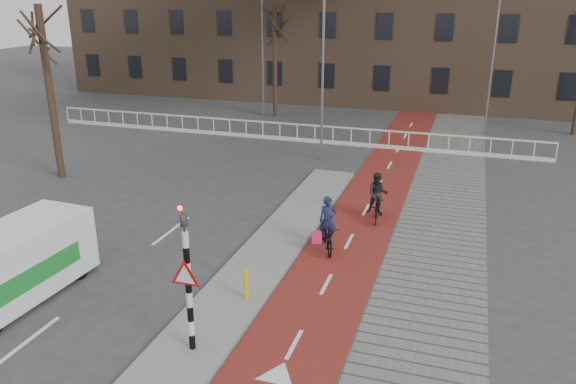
% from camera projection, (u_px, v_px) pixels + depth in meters
% --- Properties ---
extents(ground, '(120.00, 120.00, 0.00)m').
position_uv_depth(ground, '(250.00, 312.00, 14.37)').
color(ground, '#38383A').
rests_on(ground, ground).
extents(bike_lane, '(2.50, 60.00, 0.01)m').
position_uv_depth(bike_lane, '(375.00, 193.00, 22.88)').
color(bike_lane, maroon).
rests_on(bike_lane, ground).
extents(sidewalk, '(3.00, 60.00, 0.01)m').
position_uv_depth(sidewalk, '(446.00, 200.00, 22.07)').
color(sidewalk, slate).
rests_on(sidewalk, ground).
extents(curb_island, '(1.80, 16.00, 0.12)m').
position_uv_depth(curb_island, '(276.00, 243.00, 18.14)').
color(curb_island, gray).
rests_on(curb_island, ground).
extents(traffic_signal, '(0.80, 0.80, 3.68)m').
position_uv_depth(traffic_signal, '(187.00, 275.00, 12.07)').
color(traffic_signal, black).
rests_on(traffic_signal, curb_island).
extents(bollard, '(0.12, 0.12, 0.83)m').
position_uv_depth(bollard, '(246.00, 284.00, 14.66)').
color(bollard, yellow).
rests_on(bollard, curb_island).
extents(cyclist_near, '(1.19, 1.77, 1.77)m').
position_uv_depth(cyclist_near, '(327.00, 233.00, 17.62)').
color(cyclist_near, black).
rests_on(cyclist_near, bike_lane).
extents(cyclist_far, '(0.81, 1.66, 1.76)m').
position_uv_depth(cyclist_far, '(377.00, 201.00, 19.90)').
color(cyclist_far, black).
rests_on(cyclist_far, bike_lane).
extents(van, '(2.03, 4.60, 1.94)m').
position_uv_depth(van, '(11.00, 265.00, 14.62)').
color(van, white).
rests_on(van, ground).
extents(railing, '(28.00, 0.10, 0.99)m').
position_uv_depth(railing, '(280.00, 134.00, 30.95)').
color(railing, silver).
rests_on(railing, ground).
extents(tree_left, '(0.31, 0.31, 7.29)m').
position_uv_depth(tree_left, '(50.00, 95.00, 23.65)').
color(tree_left, '#2F1E15').
rests_on(tree_left, ground).
extents(tree_mid, '(0.28, 0.28, 6.85)m').
position_uv_depth(tree_mid, '(275.00, 63.00, 35.75)').
color(tree_mid, '#2F1E15').
rests_on(tree_mid, ground).
extents(streetlight_near, '(0.12, 0.12, 7.69)m').
position_uv_depth(streetlight_near, '(323.00, 80.00, 26.08)').
color(streetlight_near, slate).
rests_on(streetlight_near, ground).
extents(streetlight_left, '(0.12, 0.12, 8.09)m').
position_uv_depth(streetlight_left, '(263.00, 53.00, 35.91)').
color(streetlight_left, slate).
rests_on(streetlight_left, ground).
extents(streetlight_right, '(0.12, 0.12, 8.54)m').
position_uv_depth(streetlight_right, '(493.00, 59.00, 30.73)').
color(streetlight_right, slate).
rests_on(streetlight_right, ground).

